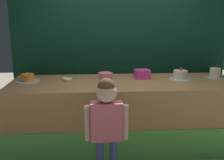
{
  "coord_description": "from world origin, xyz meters",
  "views": [
    {
      "loc": [
        -0.44,
        -3.04,
        1.79
      ],
      "look_at": [
        -0.2,
        0.32,
        1.01
      ],
      "focal_mm": 42.07,
      "sensor_mm": 36.0,
      "label": 1
    }
  ],
  "objects_px": {
    "pink_box": "(142,74)",
    "cake_center_right": "(180,75)",
    "cake_far_left": "(28,78)",
    "donut": "(67,79)",
    "cake_center_left": "(105,77)",
    "child_figure": "(106,118)",
    "cake_far_right": "(215,73)"
  },
  "relations": [
    {
      "from": "pink_box",
      "to": "cake_center_right",
      "type": "height_order",
      "value": "cake_center_right"
    },
    {
      "from": "pink_box",
      "to": "cake_center_left",
      "type": "height_order",
      "value": "cake_center_left"
    },
    {
      "from": "pink_box",
      "to": "cake_far_left",
      "type": "xyz_separation_m",
      "value": [
        -1.64,
        -0.08,
        -0.02
      ]
    },
    {
      "from": "pink_box",
      "to": "cake_far_right",
      "type": "xyz_separation_m",
      "value": [
        1.09,
        -0.03,
        -0.0
      ]
    },
    {
      "from": "child_figure",
      "to": "donut",
      "type": "xyz_separation_m",
      "value": [
        -0.51,
        1.09,
        0.18
      ]
    },
    {
      "from": "pink_box",
      "to": "cake_center_right",
      "type": "distance_m",
      "value": 0.56
    },
    {
      "from": "pink_box",
      "to": "donut",
      "type": "relative_size",
      "value": 1.45
    },
    {
      "from": "pink_box",
      "to": "child_figure",
      "type": "bearing_deg",
      "value": -116.9
    },
    {
      "from": "cake_center_left",
      "to": "cake_center_right",
      "type": "height_order",
      "value": "cake_center_right"
    },
    {
      "from": "cake_center_right",
      "to": "child_figure",
      "type": "bearing_deg",
      "value": -136.86
    },
    {
      "from": "pink_box",
      "to": "cake_far_left",
      "type": "bearing_deg",
      "value": -177.09
    },
    {
      "from": "donut",
      "to": "cake_far_left",
      "type": "distance_m",
      "value": 0.55
    },
    {
      "from": "pink_box",
      "to": "cake_far_left",
      "type": "height_order",
      "value": "cake_far_left"
    },
    {
      "from": "cake_far_right",
      "to": "child_figure",
      "type": "bearing_deg",
      "value": -146.17
    },
    {
      "from": "cake_far_right",
      "to": "donut",
      "type": "bearing_deg",
      "value": -179.02
    },
    {
      "from": "donut",
      "to": "cake_center_right",
      "type": "distance_m",
      "value": 1.64
    },
    {
      "from": "child_figure",
      "to": "cake_center_right",
      "type": "distance_m",
      "value": 1.57
    },
    {
      "from": "pink_box",
      "to": "cake_center_right",
      "type": "relative_size",
      "value": 0.65
    },
    {
      "from": "cake_far_left",
      "to": "cake_center_right",
      "type": "bearing_deg",
      "value": -0.27
    },
    {
      "from": "child_figure",
      "to": "donut",
      "type": "distance_m",
      "value": 1.21
    },
    {
      "from": "pink_box",
      "to": "donut",
      "type": "bearing_deg",
      "value": -176.5
    },
    {
      "from": "donut",
      "to": "cake_center_right",
      "type": "xyz_separation_m",
      "value": [
        1.64,
        -0.03,
        0.04
      ]
    },
    {
      "from": "child_figure",
      "to": "cake_far_left",
      "type": "height_order",
      "value": "child_figure"
    },
    {
      "from": "donut",
      "to": "child_figure",
      "type": "bearing_deg",
      "value": -65.0
    },
    {
      "from": "child_figure",
      "to": "pink_box",
      "type": "xyz_separation_m",
      "value": [
        0.59,
        1.16,
        0.22
      ]
    },
    {
      "from": "pink_box",
      "to": "donut",
      "type": "distance_m",
      "value": 1.1
    },
    {
      "from": "child_figure",
      "to": "pink_box",
      "type": "relative_size",
      "value": 5.74
    },
    {
      "from": "cake_center_right",
      "to": "cake_far_right",
      "type": "distance_m",
      "value": 0.55
    },
    {
      "from": "child_figure",
      "to": "cake_center_right",
      "type": "xyz_separation_m",
      "value": [
        1.13,
        1.06,
        0.21
      ]
    },
    {
      "from": "child_figure",
      "to": "cake_far_right",
      "type": "height_order",
      "value": "child_figure"
    },
    {
      "from": "donut",
      "to": "cake_center_right",
      "type": "bearing_deg",
      "value": -0.93
    },
    {
      "from": "cake_far_right",
      "to": "pink_box",
      "type": "bearing_deg",
      "value": 178.45
    }
  ]
}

